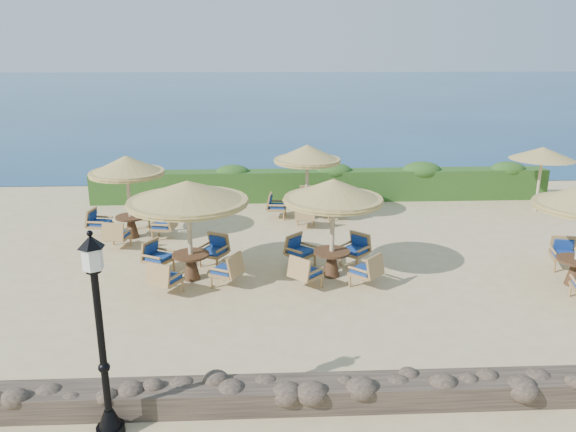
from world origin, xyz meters
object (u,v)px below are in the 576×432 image
Objects in this scene: cafe_set_1 at (333,212)px; cafe_set_3 at (128,186)px; lamp_post at (102,347)px; cafe_set_4 at (307,172)px; extra_parasol at (543,153)px; cafe_set_0 at (188,210)px.

cafe_set_3 is at bearing 149.84° from cafe_set_1.
lamp_post is 1.15× the size of cafe_set_4.
extra_parasol is 0.77× the size of cafe_set_0.
lamp_post is 9.85m from cafe_set_3.
cafe_set_0 is 1.08× the size of cafe_set_4.
cafe_set_1 is 0.92× the size of cafe_set_3.
lamp_post reaches higher than cafe_set_4.
cafe_set_3 is (-14.35, -2.31, -0.49)m from extra_parasol.
extra_parasol is 13.38m from cafe_set_0.
extra_parasol is 14.54m from cafe_set_3.
cafe_set_4 is (5.76, 1.76, -0.00)m from cafe_set_3.
cafe_set_0 is 4.21m from cafe_set_3.
lamp_post is at bearing -109.31° from cafe_set_4.
cafe_set_0 is at bearing -179.55° from cafe_set_1.
lamp_post is 7.52m from cafe_set_1.
extra_parasol is 0.84× the size of cafe_set_3.
extra_parasol is at bearing 25.80° from cafe_set_0.
lamp_post reaches higher than cafe_set_0.
cafe_set_0 is 1.08× the size of cafe_set_3.
cafe_set_1 is at bearing -87.44° from cafe_set_4.
cafe_set_3 is 1.00× the size of cafe_set_4.
cafe_set_3 and cafe_set_4 have the same top height.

